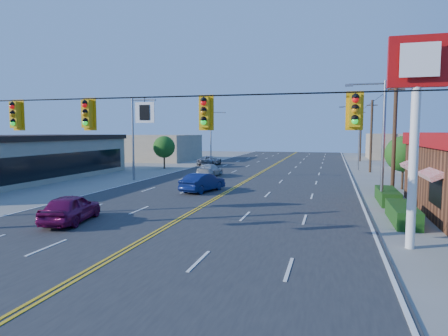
% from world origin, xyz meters
% --- Properties ---
extents(ground, '(160.00, 160.00, 0.00)m').
position_xyz_m(ground, '(0.00, 0.00, 0.00)').
color(ground, gray).
rests_on(ground, ground).
extents(road, '(20.00, 120.00, 0.06)m').
position_xyz_m(road, '(0.00, 20.00, 0.03)').
color(road, '#2D2D30').
rests_on(road, ground).
extents(signal_span, '(24.32, 0.34, 9.00)m').
position_xyz_m(signal_span, '(-0.12, 0.00, 4.89)').
color(signal_span, '#47301E').
rests_on(signal_span, ground).
extents(kfc_pylon, '(2.20, 0.36, 8.50)m').
position_xyz_m(kfc_pylon, '(11.00, 4.00, 6.04)').
color(kfc_pylon, white).
rests_on(kfc_pylon, ground).
extents(strip_mall, '(10.40, 26.40, 4.40)m').
position_xyz_m(strip_mall, '(-22.00, 18.00, 2.25)').
color(strip_mall, tan).
rests_on(strip_mall, ground).
extents(streetlight_se, '(2.55, 0.25, 8.00)m').
position_xyz_m(streetlight_se, '(10.79, 14.00, 4.51)').
color(streetlight_se, gray).
rests_on(streetlight_se, ground).
extents(streetlight_ne, '(2.55, 0.25, 8.00)m').
position_xyz_m(streetlight_ne, '(10.79, 38.00, 4.51)').
color(streetlight_ne, gray).
rests_on(streetlight_ne, ground).
extents(streetlight_sw, '(2.55, 0.25, 8.00)m').
position_xyz_m(streetlight_sw, '(-10.79, 22.00, 4.51)').
color(streetlight_sw, gray).
rests_on(streetlight_sw, ground).
extents(streetlight_nw, '(2.55, 0.25, 8.00)m').
position_xyz_m(streetlight_nw, '(-10.79, 48.00, 4.51)').
color(streetlight_nw, gray).
rests_on(streetlight_nw, ground).
extents(utility_pole_near, '(0.28, 0.28, 8.40)m').
position_xyz_m(utility_pole_near, '(12.20, 18.00, 4.20)').
color(utility_pole_near, '#47301E').
rests_on(utility_pole_near, ground).
extents(utility_pole_mid, '(0.28, 0.28, 8.40)m').
position_xyz_m(utility_pole_mid, '(12.20, 36.00, 4.20)').
color(utility_pole_mid, '#47301E').
rests_on(utility_pole_mid, ground).
extents(utility_pole_far, '(0.28, 0.28, 8.40)m').
position_xyz_m(utility_pole_far, '(12.20, 54.00, 4.20)').
color(utility_pole_far, '#47301E').
rests_on(utility_pole_far, ground).
extents(tree_kfc_rear, '(2.94, 2.94, 4.41)m').
position_xyz_m(tree_kfc_rear, '(13.50, 22.00, 2.93)').
color(tree_kfc_rear, '#47301E').
rests_on(tree_kfc_rear, ground).
extents(tree_west, '(2.80, 2.80, 4.20)m').
position_xyz_m(tree_west, '(-13.00, 34.00, 2.79)').
color(tree_west, '#47301E').
rests_on(tree_west, ground).
extents(bld_west_far, '(11.00, 12.00, 4.20)m').
position_xyz_m(bld_west_far, '(-20.00, 48.00, 2.10)').
color(bld_west_far, tan).
rests_on(bld_west_far, ground).
extents(bld_east_far, '(10.00, 10.00, 4.40)m').
position_xyz_m(bld_east_far, '(19.00, 62.00, 2.20)').
color(bld_east_far, tan).
rests_on(bld_east_far, ground).
extents(car_magenta, '(2.52, 4.60, 1.48)m').
position_xyz_m(car_magenta, '(-5.17, 4.19, 0.74)').
color(car_magenta, '#690B41').
rests_on(car_magenta, ground).
extents(car_blue, '(2.65, 4.67, 1.46)m').
position_xyz_m(car_blue, '(-1.90, 16.12, 0.73)').
color(car_blue, '#0D194E').
rests_on(car_blue, ground).
extents(car_white, '(1.97, 4.52, 1.29)m').
position_xyz_m(car_white, '(-4.59, 26.58, 0.65)').
color(car_white, silver).
rests_on(car_white, ground).
extents(car_silver, '(2.63, 4.97, 1.33)m').
position_xyz_m(car_silver, '(-8.71, 39.90, 0.67)').
color(car_silver, '#9C9DA1').
rests_on(car_silver, ground).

